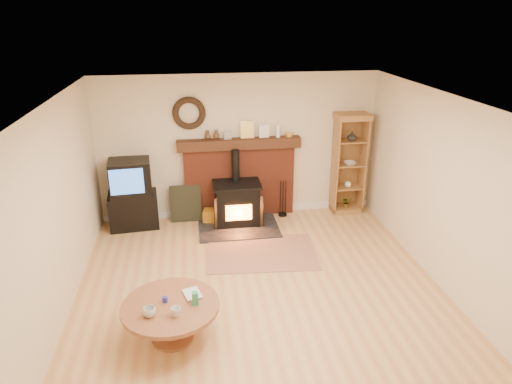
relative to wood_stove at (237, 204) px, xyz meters
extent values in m
plane|color=tan|center=(0.09, -2.28, -0.38)|extent=(5.50, 5.50, 0.00)
cube|color=beige|center=(0.09, 0.47, 0.92)|extent=(5.00, 0.02, 2.60)
cube|color=beige|center=(0.09, -5.03, 0.92)|extent=(5.00, 0.02, 2.60)
cube|color=beige|center=(-2.41, -2.28, 0.92)|extent=(0.02, 5.50, 2.60)
cube|color=beige|center=(2.59, -2.28, 0.92)|extent=(0.02, 5.50, 2.60)
cube|color=white|center=(0.09, -2.28, 2.22)|extent=(5.00, 5.50, 0.02)
cube|color=white|center=(0.09, 0.45, -0.32)|extent=(5.00, 0.04, 0.12)
torus|color=black|center=(-0.76, 0.41, 1.57)|extent=(0.57, 0.11, 0.57)
cube|color=brown|center=(0.09, 0.40, 0.27)|extent=(2.00, 0.15, 1.30)
cube|color=#331A10|center=(0.09, 0.36, 1.01)|extent=(2.20, 0.22, 0.18)
cube|color=#999999|center=(-0.11, 0.37, 1.17)|extent=(0.13, 0.05, 0.14)
cube|color=gold|center=(0.24, 0.39, 1.25)|extent=(0.24, 0.06, 0.30)
cube|color=white|center=(0.54, 0.39, 1.21)|extent=(0.18, 0.05, 0.22)
cylinder|color=white|center=(0.79, 0.37, 1.21)|extent=(0.08, 0.08, 0.22)
cylinder|color=gold|center=(0.99, 0.37, 1.14)|extent=(0.14, 0.14, 0.07)
cube|color=black|center=(0.00, -0.18, -0.36)|extent=(1.40, 1.00, 0.03)
cube|color=black|center=(0.00, 0.02, 0.00)|extent=(0.76, 0.54, 0.70)
cube|color=black|center=(0.00, 0.02, 0.37)|extent=(0.83, 0.59, 0.04)
cylinder|color=black|center=(0.00, 0.17, 0.67)|extent=(0.14, 0.14, 0.56)
cube|color=orange|center=(0.00, -0.26, -0.05)|extent=(0.45, 0.02, 0.28)
cube|color=black|center=(-0.35, -0.20, -0.02)|extent=(0.18, 0.24, 0.56)
cube|color=black|center=(0.35, -0.20, -0.02)|extent=(0.18, 0.24, 0.56)
cube|color=brown|center=(0.27, -1.12, -0.37)|extent=(1.79, 1.30, 0.01)
cube|color=black|center=(-1.82, 0.19, -0.07)|extent=(0.88, 0.64, 0.61)
cube|color=black|center=(-1.82, 0.19, 0.54)|extent=(0.73, 0.63, 0.61)
cube|color=blue|center=(-1.84, -0.10, 0.57)|extent=(0.55, 0.06, 0.44)
cube|color=brown|center=(2.11, 0.25, -0.33)|extent=(0.55, 0.40, 0.10)
cube|color=brown|center=(2.11, 0.44, 0.54)|extent=(0.55, 0.02, 1.74)
cube|color=brown|center=(1.84, 0.25, 0.54)|extent=(0.02, 0.40, 1.74)
cube|color=brown|center=(2.37, 0.25, 0.54)|extent=(0.02, 0.40, 1.74)
cube|color=brown|center=(2.11, 0.25, 1.46)|extent=(0.61, 0.44, 0.10)
cube|color=brown|center=(2.11, 0.25, 0.12)|extent=(0.51, 0.36, 0.02)
cube|color=brown|center=(2.11, 0.25, 0.57)|extent=(0.51, 0.36, 0.02)
cube|color=brown|center=(2.11, 0.25, 1.01)|extent=(0.51, 0.36, 0.02)
imported|color=white|center=(2.11, 0.20, 1.11)|extent=(0.16, 0.16, 0.17)
imported|color=white|center=(2.11, 0.20, 0.60)|extent=(0.21, 0.21, 0.05)
sphere|color=white|center=(2.11, 0.20, 0.19)|extent=(0.12, 0.12, 0.12)
imported|color=#36955D|center=(2.11, 0.20, -0.17)|extent=(0.19, 0.16, 0.21)
cube|color=yellow|center=(-0.41, 0.12, -0.26)|extent=(0.42, 0.30, 0.24)
cube|color=black|center=(-0.91, 0.27, -0.04)|extent=(0.56, 0.15, 0.67)
cylinder|color=black|center=(0.88, 0.22, -0.36)|extent=(0.16, 0.16, 0.04)
cylinder|color=black|center=(0.83, 0.22, -0.03)|extent=(0.02, 0.02, 0.70)
cylinder|color=black|center=(0.88, 0.22, -0.03)|extent=(0.02, 0.02, 0.70)
cylinder|color=black|center=(0.93, 0.22, -0.03)|extent=(0.02, 0.02, 0.70)
cylinder|color=brown|center=(-1.08, -2.97, -0.36)|extent=(0.50, 0.50, 0.03)
cylinder|color=brown|center=(-1.08, -2.97, -0.15)|extent=(0.18, 0.18, 0.40)
cylinder|color=brown|center=(-1.08, -2.97, 0.07)|extent=(1.13, 1.13, 0.05)
imported|color=white|center=(-1.30, -3.15, 0.15)|extent=(0.14, 0.14, 0.11)
imported|color=white|center=(-1.01, -3.19, 0.15)|extent=(0.11, 0.11, 0.11)
imported|color=#4C331E|center=(-0.92, -2.84, 0.11)|extent=(0.19, 0.25, 0.02)
cylinder|color=#1F249C|center=(-1.14, -2.91, 0.13)|extent=(0.06, 0.06, 0.07)
cube|color=#36955D|center=(-0.80, -3.00, 0.18)|extent=(0.07, 0.07, 0.16)
camera|label=1|loc=(-0.74, -7.41, 3.23)|focal=32.00mm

